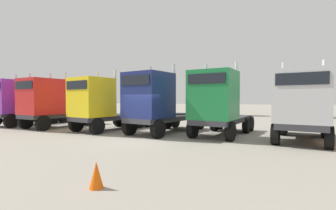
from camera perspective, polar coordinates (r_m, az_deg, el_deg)
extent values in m
plane|color=gray|center=(13.40, -8.41, -8.24)|extent=(200.00, 200.00, 0.00)
cube|color=#333338|center=(24.70, -29.37, -1.80)|extent=(2.62, 6.24, 0.30)
cube|color=purple|center=(23.65, -33.31, 1.65)|extent=(2.55, 2.40, 2.69)
cylinder|color=silver|center=(23.51, -29.48, 2.43)|extent=(0.19, 0.19, 3.29)
cylinder|color=silver|center=(25.11, -31.88, 2.32)|extent=(0.19, 0.19, 3.29)
cylinder|color=#333338|center=(25.46, -26.87, -1.21)|extent=(1.17, 1.17, 0.12)
cylinder|color=black|center=(22.55, -32.78, -3.20)|extent=(0.42, 1.07, 1.04)
cylinder|color=black|center=(24.68, -25.14, -2.74)|extent=(0.42, 1.07, 1.04)
cylinder|color=black|center=(26.45, -28.08, -2.50)|extent=(0.42, 1.07, 1.04)
cylinder|color=black|center=(25.37, -23.18, -2.61)|extent=(0.42, 1.07, 1.04)
cylinder|color=black|center=(27.09, -26.17, -2.39)|extent=(0.42, 1.07, 1.04)
cube|color=#333338|center=(21.70, -23.10, -2.12)|extent=(3.03, 6.63, 0.30)
cube|color=red|center=(20.58, -27.49, 1.75)|extent=(2.71, 2.81, 2.64)
cube|color=black|center=(19.95, -30.64, 4.03)|extent=(2.09, 0.32, 0.55)
cylinder|color=silver|center=(20.59, -22.77, 2.64)|extent=(0.20, 0.20, 3.24)
cylinder|color=silver|center=(22.14, -25.71, 2.51)|extent=(0.20, 0.20, 3.24)
cylinder|color=#333338|center=(22.55, -20.23, -1.43)|extent=(1.24, 1.24, 0.12)
cylinder|color=black|center=(19.42, -27.10, -3.82)|extent=(0.49, 1.09, 1.05)
cylinder|color=black|center=(21.31, -30.28, -3.41)|extent=(0.49, 1.09, 1.05)
cylinder|color=black|center=(21.88, -18.00, -3.17)|extent=(0.49, 1.09, 1.05)
cylinder|color=black|center=(23.57, -21.55, -2.88)|extent=(0.49, 1.09, 1.05)
cylinder|color=black|center=(22.62, -15.91, -3.01)|extent=(0.49, 1.09, 1.05)
cylinder|color=black|center=(24.26, -19.50, -2.74)|extent=(0.49, 1.09, 1.05)
cube|color=#333338|center=(18.55, -12.49, -2.74)|extent=(3.48, 6.58, 0.30)
cube|color=yellow|center=(17.22, -17.46, 1.73)|extent=(2.82, 2.69, 2.59)
cube|color=black|center=(16.57, -20.61, 4.38)|extent=(2.06, 0.49, 0.55)
cylinder|color=silver|center=(17.31, -12.21, 2.75)|extent=(0.21, 0.21, 3.19)
cylinder|color=silver|center=(18.75, -16.16, 2.62)|extent=(0.21, 0.21, 3.19)
cylinder|color=#333338|center=(19.49, -9.50, -1.91)|extent=(1.31, 1.31, 0.12)
cylinder|color=black|center=(16.18, -16.21, -4.81)|extent=(0.56, 1.07, 1.01)
cylinder|color=black|center=(17.95, -20.62, -4.24)|extent=(0.56, 1.07, 1.01)
cylinder|color=black|center=(18.90, -6.79, -3.88)|extent=(0.56, 1.07, 1.01)
cylinder|color=black|center=(20.42, -11.40, -3.51)|extent=(0.56, 1.07, 1.01)
cylinder|color=black|center=(19.73, -4.66, -3.66)|extent=(0.56, 1.07, 1.01)
cylinder|color=black|center=(21.19, -9.24, -3.32)|extent=(0.56, 1.07, 1.01)
cube|color=#333338|center=(16.57, -0.22, -3.05)|extent=(3.44, 6.69, 0.30)
cube|color=navy|center=(14.95, -4.54, 2.28)|extent=(2.84, 2.86, 2.73)
cube|color=black|center=(14.05, -7.73, 5.77)|extent=(2.06, 0.46, 0.55)
cylinder|color=silver|center=(15.50, 1.38, 3.36)|extent=(0.21, 0.21, 3.33)
cylinder|color=silver|center=(16.61, -4.12, 3.23)|extent=(0.21, 0.21, 3.33)
cylinder|color=#333338|center=(17.73, 2.36, -2.08)|extent=(1.30, 1.30, 0.12)
cylinder|color=black|center=(13.97, -2.34, -5.64)|extent=(0.56, 1.11, 1.06)
cylinder|color=black|center=(15.38, -8.93, -5.01)|extent=(0.56, 1.11, 1.06)
cylinder|color=black|center=(17.38, 5.77, -4.27)|extent=(0.56, 1.11, 1.06)
cylinder|color=black|center=(18.53, -0.22, -3.91)|extent=(0.56, 1.11, 1.06)
cylinder|color=black|center=(18.35, 7.42, -3.97)|extent=(0.56, 1.11, 1.06)
cylinder|color=black|center=(19.45, 1.63, -3.66)|extent=(0.56, 1.11, 1.06)
cube|color=#333338|center=(15.86, 12.84, -3.34)|extent=(3.00, 6.18, 0.30)
cube|color=#197238|center=(14.05, 10.54, 2.29)|extent=(2.68, 2.51, 2.75)
cube|color=black|center=(13.05, 8.84, 6.10)|extent=(2.09, 0.33, 0.55)
cylinder|color=silver|center=(14.96, 15.63, 3.35)|extent=(0.20, 0.20, 3.35)
cylinder|color=silver|center=(15.57, 8.85, 3.31)|extent=(0.20, 0.20, 3.35)
cylinder|color=#333338|center=(17.09, 14.19, -2.31)|extent=(1.24, 1.24, 0.12)
cylinder|color=black|center=(13.43, 14.34, -6.00)|extent=(0.49, 1.08, 1.04)
cylinder|color=black|center=(14.20, 5.75, -5.56)|extent=(0.49, 1.08, 1.04)
cylinder|color=black|center=(16.93, 17.82, -4.51)|extent=(0.49, 1.08, 1.04)
cylinder|color=black|center=(17.54, 10.78, -4.26)|extent=(0.49, 1.08, 1.04)
cylinder|color=black|center=(17.99, 18.61, -4.17)|extent=(0.49, 1.08, 1.04)
cylinder|color=black|center=(18.58, 11.94, -3.95)|extent=(0.49, 1.08, 1.04)
cube|color=#333338|center=(15.32, 28.89, -3.62)|extent=(2.98, 6.25, 0.30)
cube|color=#B7BABF|center=(13.52, 28.76, 1.81)|extent=(2.71, 2.82, 2.56)
cube|color=black|center=(12.27, 28.62, 5.41)|extent=(2.09, 0.32, 0.55)
cylinder|color=silver|center=(14.95, 32.58, 2.86)|extent=(0.20, 0.20, 3.16)
cylinder|color=silver|center=(15.00, 25.30, 2.94)|extent=(0.20, 0.20, 3.16)
cylinder|color=#333338|center=(16.62, 29.02, -2.52)|extent=(1.24, 1.24, 0.12)
cylinder|color=black|center=(13.08, 33.44, -6.37)|extent=(0.49, 1.08, 1.05)
cylinder|color=black|center=(13.15, 23.77, -6.22)|extent=(0.49, 1.08, 1.05)
cylinder|color=black|center=(16.77, 32.78, -4.70)|extent=(0.49, 1.08, 1.05)
cylinder|color=black|center=(16.82, 25.24, -4.60)|extent=(0.49, 1.08, 1.05)
cylinder|color=black|center=(17.86, 32.63, -4.34)|extent=(0.49, 1.08, 1.05)
cylinder|color=black|center=(17.91, 25.56, -4.24)|extent=(0.49, 1.08, 1.05)
cone|color=#F2590C|center=(6.60, -16.38, -15.36)|extent=(0.36, 0.36, 0.67)
cylinder|color=#4C3823|center=(40.81, -7.95, -0.15)|extent=(0.36, 0.36, 2.33)
sphere|color=#286023|center=(40.83, -7.96, 3.50)|extent=(3.59, 3.59, 3.59)
cylinder|color=#4C3823|center=(34.67, 13.29, 0.09)|extent=(0.36, 0.36, 2.96)
sphere|color=#286023|center=(34.72, 13.32, 4.45)|extent=(2.90, 2.90, 2.90)
cylinder|color=#4C3823|center=(34.60, 30.35, -0.76)|extent=(0.36, 0.36, 2.12)
sphere|color=#286023|center=(34.61, 30.40, 3.32)|extent=(3.51, 3.51, 3.51)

